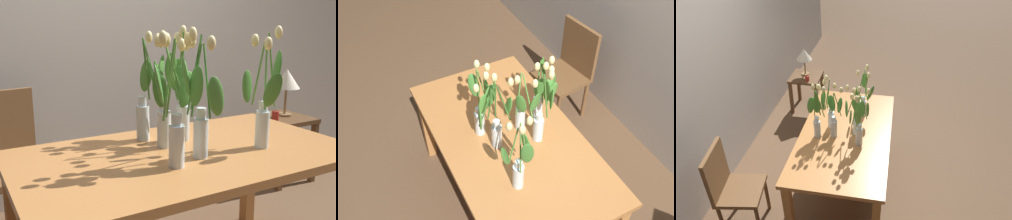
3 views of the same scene
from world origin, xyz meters
TOP-DOWN VIEW (x-y plane):
  - room_wall_rear at (0.00, 1.40)m, footprint 9.00×0.10m
  - dining_table at (0.00, 0.00)m, footprint 1.60×0.90m
  - tulip_vase_0 at (0.35, -0.13)m, footprint 0.20×0.23m
  - tulip_vase_1 at (-0.03, 0.10)m, footprint 0.19×0.18m
  - tulip_vase_2 at (0.08, 0.19)m, footprint 0.12×0.14m
  - tulip_vase_3 at (-0.01, -0.11)m, footprint 0.15×0.25m
  - tulip_vase_4 at (-0.06, 0.27)m, footprint 0.16×0.19m
  - tulip_vase_5 at (-0.16, -0.14)m, footprint 0.16×0.13m
  - dining_chair at (-0.67, 0.95)m, footprint 0.46×0.46m
  - side_table at (1.49, 0.85)m, footprint 0.44×0.44m
  - table_lamp at (1.53, 0.87)m, footprint 0.22×0.22m
  - pillar_candle at (1.35, 0.79)m, footprint 0.06×0.06m

SIDE VIEW (x-z plane):
  - side_table at x=1.49m, z-range 0.16..0.71m
  - dining_chair at x=-0.67m, z-range 0.06..0.99m
  - pillar_candle at x=1.35m, z-range 0.55..0.62m
  - dining_table at x=0.00m, z-range 0.28..1.02m
  - table_lamp at x=1.53m, z-range 0.66..1.06m
  - tulip_vase_1 at x=-0.03m, z-range 0.66..1.18m
  - tulip_vase_5 at x=-0.16m, z-range 0.65..1.22m
  - tulip_vase_2 at x=0.08m, z-range 0.64..1.22m
  - tulip_vase_0 at x=0.35m, z-range 0.66..1.24m
  - tulip_vase_4 at x=-0.06m, z-range 0.69..1.25m
  - tulip_vase_3 at x=-0.01m, z-range 0.68..1.27m
  - room_wall_rear at x=0.00m, z-range 0.00..2.70m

